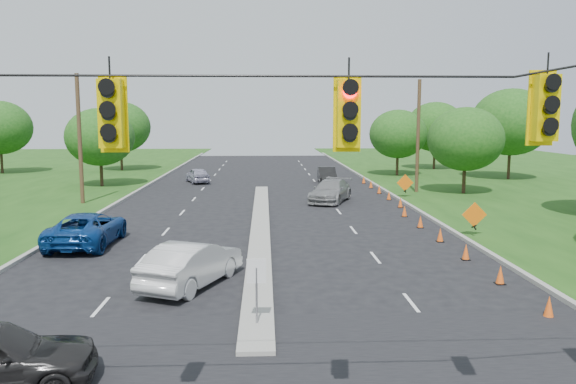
{
  "coord_description": "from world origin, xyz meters",
  "views": [
    {
      "loc": [
        0.24,
        -9.41,
        5.99
      ],
      "look_at": [
        1.26,
        14.65,
        2.8
      ],
      "focal_mm": 35.0,
      "sensor_mm": 36.0,
      "label": 1
    }
  ],
  "objects": [
    {
      "name": "curb_left",
      "position": [
        -10.1,
        30.0,
        0.0
      ],
      "size": [
        0.25,
        110.0,
        0.16
      ],
      "primitive_type": "cube",
      "color": "gray",
      "rests_on": "ground"
    },
    {
      "name": "curb_right",
      "position": [
        10.1,
        30.0,
        0.0
      ],
      "size": [
        0.25,
        110.0,
        0.16
      ],
      "primitive_type": "cube",
      "color": "gray",
      "rests_on": "ground"
    },
    {
      "name": "median",
      "position": [
        0.0,
        21.0,
        0.0
      ],
      "size": [
        1.0,
        34.0,
        0.18
      ],
      "primitive_type": "cube",
      "color": "gray",
      "rests_on": "ground"
    },
    {
      "name": "median_sign",
      "position": [
        0.0,
        6.0,
        1.46
      ],
      "size": [
        0.55,
        0.06,
        2.05
      ],
      "color": "gray",
      "rests_on": "ground"
    },
    {
      "name": "signal_span",
      "position": [
        -0.05,
        -1.0,
        4.97
      ],
      "size": [
        25.6,
        0.32,
        9.0
      ],
      "color": "#422D1C",
      "rests_on": "ground"
    },
    {
      "name": "utility_pole_far_left",
      "position": [
        -12.5,
        30.0,
        4.5
      ],
      "size": [
        0.28,
        0.28,
        9.0
      ],
      "primitive_type": "cylinder",
      "color": "#422D1C",
      "rests_on": "ground"
    },
    {
      "name": "utility_pole_far_right",
      "position": [
        12.5,
        35.0,
        4.5
      ],
      "size": [
        0.28,
        0.28,
        9.0
      ],
      "primitive_type": "cylinder",
      "color": "#422D1C",
      "rests_on": "ground"
    },
    {
      "name": "cone_1",
      "position": [
        8.77,
        6.5,
        0.35
      ],
      "size": [
        0.32,
        0.32,
        0.7
      ],
      "primitive_type": "cone",
      "color": "#EB5716",
      "rests_on": "ground"
    },
    {
      "name": "cone_2",
      "position": [
        8.77,
        10.0,
        0.35
      ],
      "size": [
        0.32,
        0.32,
        0.7
      ],
      "primitive_type": "cone",
      "color": "#EB5716",
      "rests_on": "ground"
    },
    {
      "name": "cone_3",
      "position": [
        8.77,
        13.5,
        0.35
      ],
      "size": [
        0.32,
        0.32,
        0.7
      ],
      "primitive_type": "cone",
      "color": "#EB5716",
      "rests_on": "ground"
    },
    {
      "name": "cone_4",
      "position": [
        8.77,
        17.0,
        0.35
      ],
      "size": [
        0.32,
        0.32,
        0.7
      ],
      "primitive_type": "cone",
      "color": "#EB5716",
      "rests_on": "ground"
    },
    {
      "name": "cone_5",
      "position": [
        8.77,
        20.5,
        0.35
      ],
      "size": [
        0.32,
        0.32,
        0.7
      ],
      "primitive_type": "cone",
      "color": "#EB5716",
      "rests_on": "ground"
    },
    {
      "name": "cone_6",
      "position": [
        8.77,
        24.0,
        0.35
      ],
      "size": [
        0.32,
        0.32,
        0.7
      ],
      "primitive_type": "cone",
      "color": "#EB5716",
      "rests_on": "ground"
    },
    {
      "name": "cone_7",
      "position": [
        9.37,
        27.5,
        0.35
      ],
      "size": [
        0.32,
        0.32,
        0.7
      ],
      "primitive_type": "cone",
      "color": "#EB5716",
      "rests_on": "ground"
    },
    {
      "name": "cone_8",
      "position": [
        9.37,
        31.0,
        0.35
      ],
      "size": [
        0.32,
        0.32,
        0.7
      ],
      "primitive_type": "cone",
      "color": "#EB5716",
      "rests_on": "ground"
    },
    {
      "name": "cone_9",
      "position": [
        9.37,
        34.5,
        0.35
      ],
      "size": [
        0.32,
        0.32,
        0.7
      ],
      "primitive_type": "cone",
      "color": "#EB5716",
      "rests_on": "ground"
    },
    {
      "name": "cone_10",
      "position": [
        9.37,
        38.0,
        0.35
      ],
      "size": [
        0.32,
        0.32,
        0.7
      ],
      "primitive_type": "cone",
      "color": "#EB5716",
      "rests_on": "ground"
    },
    {
      "name": "cone_11",
      "position": [
        9.37,
        41.5,
        0.35
      ],
      "size": [
        0.32,
        0.32,
        0.7
      ],
      "primitive_type": "cone",
      "color": "#EB5716",
      "rests_on": "ground"
    },
    {
      "name": "work_sign_1",
      "position": [
        10.8,
        18.0,
        1.09
      ],
      "size": [
        1.27,
        0.58,
        1.37
      ],
      "color": "black",
      "rests_on": "ground"
    },
    {
      "name": "work_sign_2",
      "position": [
        10.8,
        32.0,
        1.09
      ],
      "size": [
        1.27,
        0.58,
        1.37
      ],
      "color": "black",
      "rests_on": "ground"
    },
    {
      "name": "tree_5",
      "position": [
        -14.0,
        40.0,
        4.34
      ],
      "size": [
        5.88,
        5.88,
        6.86
      ],
      "color": "black",
      "rests_on": "ground"
    },
    {
      "name": "tree_6",
      "position": [
        -16.0,
        55.0,
        4.96
      ],
      "size": [
        6.72,
        6.72,
        7.84
      ],
      "color": "black",
      "rests_on": "ground"
    },
    {
      "name": "tree_9",
      "position": [
        16.0,
        34.0,
        4.34
      ],
      "size": [
        5.88,
        5.88,
        6.86
      ],
      "color": "black",
      "rests_on": "ground"
    },
    {
      "name": "tree_10",
      "position": [
        24.0,
        44.0,
        5.58
      ],
      "size": [
        7.56,
        7.56,
        8.82
      ],
      "color": "black",
      "rests_on": "ground"
    },
    {
      "name": "tree_11",
      "position": [
        20.0,
        55.0,
        4.96
      ],
      "size": [
        6.72,
        6.72,
        7.84
      ],
      "color": "black",
      "rests_on": "ground"
    },
    {
      "name": "tree_12",
      "position": [
        14.0,
        48.0,
        4.34
      ],
      "size": [
        5.88,
        5.88,
        6.86
      ],
      "color": "black",
      "rests_on": "ground"
    },
    {
      "name": "white_sedan",
      "position": [
        -2.38,
        10.3,
        0.81
      ],
      "size": [
        3.5,
        5.17,
        1.61
      ],
      "primitive_type": "imported",
      "rotation": [
        0.0,
        0.0,
        2.74
      ],
      "color": "#BABABA",
      "rests_on": "ground"
    },
    {
      "name": "blue_pickup",
      "position": [
        -8.14,
        17.0,
        0.79
      ],
      "size": [
        2.72,
        5.73,
        1.58
      ],
      "primitive_type": "imported",
      "rotation": [
        0.0,
        0.0,
        3.12
      ],
      "color": "navy",
      "rests_on": "ground"
    },
    {
      "name": "silver_car_far",
      "position": [
        4.97,
        30.28,
        0.79
      ],
      "size": [
        4.01,
        5.85,
        1.57
      ],
      "primitive_type": "imported",
      "rotation": [
        0.0,
        0.0,
        -0.37
      ],
      "color": "gray",
      "rests_on": "ground"
    },
    {
      "name": "silver_car_oncoming",
      "position": [
        -5.97,
        42.71,
        0.7
      ],
      "size": [
        2.92,
        4.42,
        1.4
      ],
      "primitive_type": "imported",
      "rotation": [
        0.0,
        0.0,
        3.48
      ],
      "color": "#9896AD",
      "rests_on": "ground"
    },
    {
      "name": "dark_car_receding",
      "position": [
        6.03,
        42.18,
        0.73
      ],
      "size": [
        1.69,
        4.47,
        1.46
      ],
      "primitive_type": "imported",
      "rotation": [
        0.0,
        0.0,
        -0.03
      ],
      "color": "black",
      "rests_on": "ground"
    }
  ]
}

